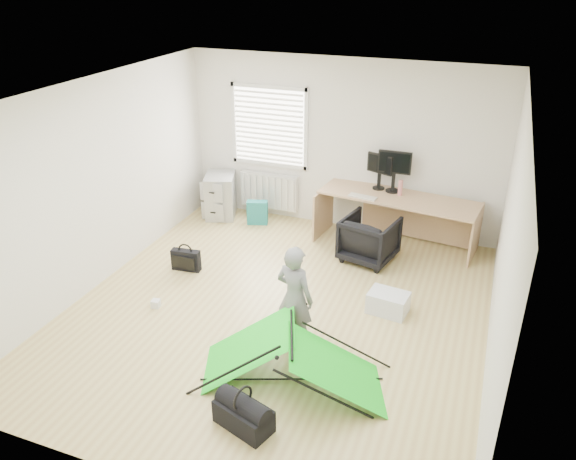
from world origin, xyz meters
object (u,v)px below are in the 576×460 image
(kite, at_px, (292,357))
(duffel_bag, at_px, (244,416))
(desk, at_px, (396,221))
(filing_cabinet, at_px, (221,195))
(office_chair, at_px, (369,239))
(thermos, at_px, (400,188))
(storage_crate, at_px, (388,303))
(person, at_px, (295,298))
(laptop_bag, at_px, (186,260))
(monitor_right, at_px, (394,177))
(monitor_left, at_px, (379,176))

(kite, bearing_deg, duffel_bag, -125.56)
(desk, relative_size, filing_cabinet, 3.20)
(office_chair, height_order, duffel_bag, office_chair)
(thermos, xyz_separation_m, storage_crate, (0.27, -1.92, -0.78))
(office_chair, xyz_separation_m, person, (-0.31, -2.28, 0.29))
(filing_cabinet, xyz_separation_m, person, (2.41, -2.94, 0.26))
(duffel_bag, bearing_deg, kite, 94.03)
(storage_crate, bearing_deg, kite, -112.80)
(kite, distance_m, duffel_bag, 0.80)
(kite, distance_m, laptop_bag, 2.76)
(storage_crate, bearing_deg, monitor_right, 101.23)
(storage_crate, distance_m, laptop_bag, 2.88)
(storage_crate, bearing_deg, thermos, 98.08)
(filing_cabinet, bearing_deg, kite, -72.98)
(thermos, height_order, kite, thermos)
(monitor_right, relative_size, office_chair, 0.67)
(person, xyz_separation_m, laptop_bag, (-2.02, 1.07, -0.48))
(monitor_left, bearing_deg, duffel_bag, -72.73)
(monitor_left, height_order, monitor_right, monitor_right)
(monitor_right, distance_m, kite, 3.72)
(filing_cabinet, distance_m, office_chair, 2.80)
(person, bearing_deg, thermos, -86.70)
(thermos, bearing_deg, kite, -96.53)
(laptop_bag, height_order, duffel_bag, laptop_bag)
(kite, bearing_deg, desk, 62.27)
(office_chair, bearing_deg, filing_cabinet, -1.12)
(filing_cabinet, height_order, laptop_bag, filing_cabinet)
(desk, bearing_deg, storage_crate, -74.08)
(laptop_bag, bearing_deg, storage_crate, -7.15)
(thermos, bearing_deg, person, -101.23)
(kite, height_order, laptop_bag, kite)
(duffel_bag, bearing_deg, thermos, 100.53)
(kite, relative_size, storage_crate, 3.98)
(filing_cabinet, xyz_separation_m, kite, (2.59, -3.52, -0.07))
(desk, bearing_deg, office_chair, -106.94)
(office_chair, relative_size, duffel_bag, 1.32)
(monitor_left, height_order, duffel_bag, monitor_left)
(person, bearing_deg, office_chair, -83.28)
(storage_crate, bearing_deg, desk, 98.49)
(monitor_left, relative_size, person, 0.34)
(filing_cabinet, height_order, kite, filing_cabinet)
(desk, bearing_deg, monitor_right, 132.33)
(storage_crate, distance_m, duffel_bag, 2.53)
(filing_cabinet, distance_m, person, 3.81)
(storage_crate, height_order, duffel_bag, storage_crate)
(kite, height_order, storage_crate, kite)
(desk, xyz_separation_m, duffel_bag, (-0.60, -4.22, -0.28))
(laptop_bag, bearing_deg, office_chair, 21.01)
(person, height_order, duffel_bag, person)
(laptop_bag, relative_size, duffel_bag, 0.73)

